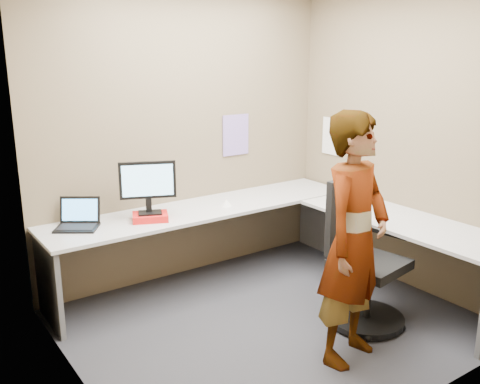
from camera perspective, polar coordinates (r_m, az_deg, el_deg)
ground at (r=4.41m, az=3.29°, el=-13.76°), size 3.00×3.00×0.00m
wall_back at (r=5.01m, az=-5.76°, el=6.10°), size 3.00×0.00×3.00m
wall_right at (r=5.00m, az=17.23°, el=5.49°), size 0.00×2.70×2.70m
wall_left at (r=3.25m, az=-17.64°, el=0.56°), size 0.00×2.70×2.70m
desk at (r=4.70m, az=4.68°, el=-4.07°), size 2.98×2.58×0.73m
paper_ream at (r=4.54m, az=-9.55°, el=-2.63°), size 0.35×0.31×0.06m
monitor at (r=4.48m, az=-9.81°, el=0.95°), size 0.44×0.23×0.44m
laptop at (r=4.50m, az=-16.87°, el=-2.86°), size 0.42×0.41×0.23m
trackball_mouse at (r=4.51m, az=-8.69°, el=-2.76°), size 0.12×0.08×0.07m
origami at (r=4.88m, az=-1.46°, el=-1.16°), size 0.10×0.10×0.06m
stapler at (r=5.00m, az=12.81°, el=-1.17°), size 0.16×0.08×0.05m
flower at (r=5.02m, az=10.94°, el=0.36°), size 0.07×0.07×0.22m
calendar_purple at (r=5.29m, az=-0.46°, el=6.11°), size 0.30×0.01×0.40m
calendar_white at (r=5.60m, az=9.83°, el=5.86°), size 0.01×0.28×0.38m
sticky_note_a at (r=5.42m, az=12.28°, el=2.20°), size 0.01×0.07×0.07m
sticky_note_b at (r=5.48m, az=11.83°, el=0.97°), size 0.01×0.07×0.07m
sticky_note_c at (r=5.40m, az=12.74°, el=0.51°), size 0.01×0.07×0.07m
sticky_note_d at (r=5.52m, az=11.13°, el=2.19°), size 0.01×0.07×0.07m
office_chair at (r=4.34m, az=12.82°, el=-7.76°), size 0.63×0.60×1.14m
person at (r=3.70m, az=12.07°, el=-5.04°), size 0.73×0.58×1.75m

